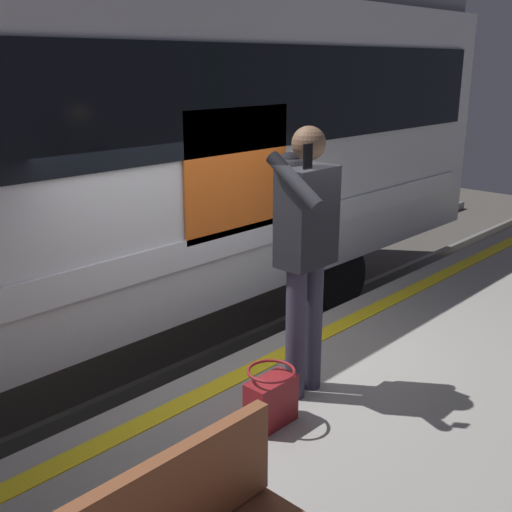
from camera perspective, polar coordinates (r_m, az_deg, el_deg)
ground_plane at (r=5.50m, az=-2.18°, el=-16.97°), size 23.89×23.89×0.00m
safety_line at (r=4.88m, az=0.20°, el=-10.02°), size 14.70×0.16×0.01m
track_rail_near at (r=6.29m, az=-10.34°, el=-11.71°), size 19.49×0.08×0.16m
track_rail_far at (r=7.38m, az=-17.06°, el=-7.64°), size 19.49×0.08×0.16m
passenger at (r=4.15m, az=4.55°, el=1.33°), size 0.57×0.55×1.86m
handbag at (r=4.10m, az=1.38°, el=-12.93°), size 0.34×0.31×0.39m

